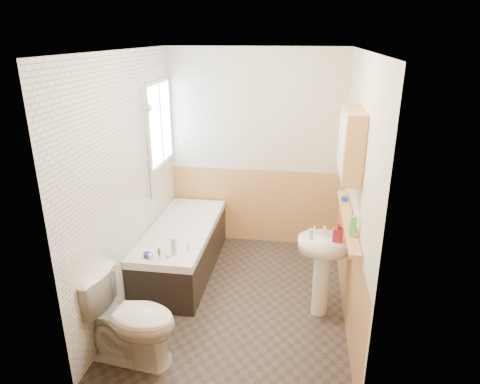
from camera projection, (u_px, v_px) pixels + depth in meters
The scene contains 26 objects.
floor at pixel (238, 298), 4.53m from camera, with size 2.80×2.80×0.00m, color #2F2721.
ceiling at pixel (237, 51), 3.66m from camera, with size 2.80×2.80×0.00m, color white.
wall_back at pixel (255, 150), 5.40m from camera, with size 2.20×0.02×2.50m, color beige.
wall_front at pixel (205, 260), 2.79m from camera, with size 2.20×0.02×2.50m, color beige.
wall_left at pixel (128, 182), 4.25m from camera, with size 0.02×2.80×2.50m, color beige.
wall_right at pixel (356, 194), 3.94m from camera, with size 0.02×2.80×2.50m, color beige.
wainscot_right at pixel (347, 265), 4.21m from camera, with size 0.01×2.80×1.00m, color tan.
wainscot_front at pixel (208, 350), 3.07m from camera, with size 2.20×0.01×1.00m, color tan.
wainscot_back at pixel (254, 206), 5.64m from camera, with size 2.20×0.01×1.00m, color tan.
tile_cladding_left at pixel (130, 182), 4.25m from camera, with size 0.01×2.80×2.50m, color white.
tile_return_back at pixel (197, 109), 5.31m from camera, with size 0.75×0.01×1.50m, color white.
window at pixel (160, 124), 4.98m from camera, with size 0.03×0.79×0.99m.
bathtub at pixel (182, 248), 4.98m from camera, with size 0.70×1.73×0.70m.
shower_riser at pixel (147, 137), 4.52m from camera, with size 0.11×0.08×1.23m.
toilet at pixel (130, 319), 3.57m from camera, with size 0.46×0.82×0.80m, color white.
sink at pixel (322, 260), 4.10m from camera, with size 0.48×0.39×0.94m.
pine_shelf at pixel (348, 219), 3.92m from camera, with size 0.10×1.44×0.03m, color tan.
medicine_cabinet at pixel (351, 143), 3.73m from camera, with size 0.17×0.67×0.60m.
foam_can at pixel (353, 226), 3.53m from camera, with size 0.06×0.06×0.18m, color #59C647.
green_bottle at pixel (352, 218), 3.61m from camera, with size 0.05×0.05×0.24m, color purple.
black_jar at pixel (344, 199), 4.29m from camera, with size 0.07×0.07×0.04m, color #19339E.
soap_bottle at pixel (338, 237), 3.95m from camera, with size 0.09×0.19×0.09m, color maroon.
clear_bottle at pixel (311, 234), 3.98m from camera, with size 0.04×0.04×0.10m, color silver.
blue_gel at pixel (174, 247), 4.24m from camera, with size 0.05×0.03×0.18m, color silver.
cream_jar at pixel (147, 255), 4.22m from camera, with size 0.07×0.07×0.05m, color #19339E.
orange_bottle at pixel (188, 247), 4.35m from camera, with size 0.03×0.03×0.08m, color silver.
Camera 1 is at (0.59, -3.81, 2.64)m, focal length 32.00 mm.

